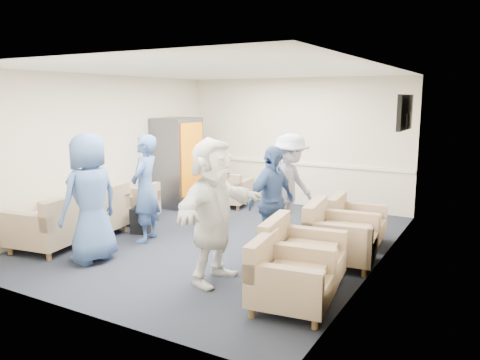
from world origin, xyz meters
The scene contains 25 objects.
floor centered at (0.00, 0.00, 0.00)m, with size 6.00×6.00×0.00m, color black.
ceiling centered at (0.00, 0.00, 2.70)m, with size 6.00×6.00×0.00m, color white.
back_wall centered at (0.00, 3.00, 1.35)m, with size 5.00×0.02×2.70m, color beige.
front_wall centered at (0.00, -3.00, 1.35)m, with size 5.00×0.02×2.70m, color beige.
left_wall centered at (-2.50, 0.00, 1.35)m, with size 0.02×6.00×2.70m, color beige.
right_wall centered at (2.50, 0.00, 1.35)m, with size 0.02×6.00×2.70m, color beige.
chair_rail centered at (0.00, 2.98, 0.90)m, with size 4.98×0.04×0.06m, color white.
tv centered at (2.44, 1.80, 2.05)m, with size 0.10×1.00×0.58m.
armchair_left_near centered at (-1.97, -1.75, 0.36)m, with size 1.02×1.02×0.71m.
armchair_left_mid centered at (-1.97, -0.83, 0.36)m, with size 1.02×1.02×0.73m.
armchair_left_far centered at (-1.99, 0.17, 0.30)m, with size 0.86×0.86×0.60m.
armchair_right_near centered at (1.96, -1.81, 0.33)m, with size 0.94×0.94×0.67m.
armchair_right_midnear centered at (1.84, -1.19, 0.36)m, with size 1.00×1.00×0.71m.
armchair_right_midfar centered at (1.99, -0.16, 0.36)m, with size 1.02×1.02×0.73m.
armchair_right_far centered at (1.93, 0.89, 0.32)m, with size 0.86×0.86×0.64m.
armchair_corner centered at (-1.11, 2.10, 0.31)m, with size 0.86×0.86×0.63m.
vending_machine centered at (-2.09, 1.64, 0.94)m, with size 0.76×0.89×1.88m.
backpack centered at (-1.39, -0.37, 0.27)m, with size 0.36×0.31×0.52m.
pillow centered at (-1.98, -1.76, 0.54)m, with size 0.43×0.33×0.12m, color beige.
person_front_left centered at (-1.05, -1.76, 0.91)m, with size 0.89×0.58×1.82m, color #3D5992.
person_mid_left centered at (-1.02, -0.64, 0.86)m, with size 0.63×0.41×1.72m, color #3D5992.
person_back_left centered at (-0.54, 0.44, 0.75)m, with size 0.73×0.57×1.51m, color black.
person_back_right centered at (0.88, 0.73, 0.86)m, with size 1.11×0.64×1.71m, color silver.
person_mid_right centered at (1.06, -0.33, 0.81)m, with size 0.95×0.40×1.62m, color #3D5992.
person_front_right centered at (0.84, -1.53, 0.91)m, with size 1.69×0.54×1.82m, color white.
Camera 1 is at (3.89, -6.26, 2.29)m, focal length 35.00 mm.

